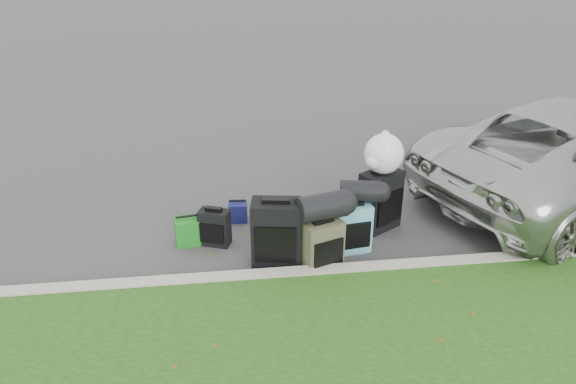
{
  "coord_description": "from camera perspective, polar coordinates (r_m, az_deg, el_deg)",
  "views": [
    {
      "loc": [
        -0.89,
        -6.24,
        3.7
      ],
      "look_at": [
        -0.1,
        0.2,
        0.55
      ],
      "focal_mm": 35.0,
      "sensor_mm": 36.0,
      "label": 1
    }
  ],
  "objects": [
    {
      "name": "suitcase_large_black_left",
      "position": [
        6.55,
        -1.19,
        -4.25
      ],
      "size": [
        0.62,
        0.43,
        0.82
      ],
      "primitive_type": "cube",
      "rotation": [
        0.0,
        0.0,
        -0.16
      ],
      "color": "black",
      "rests_on": "ground"
    },
    {
      "name": "suitcase_small_black",
      "position": [
        7.09,
        -7.45,
        -3.6
      ],
      "size": [
        0.42,
        0.32,
        0.47
      ],
      "primitive_type": "cube",
      "rotation": [
        0.0,
        0.0,
        -0.35
      ],
      "color": "black",
      "rests_on": "ground"
    },
    {
      "name": "duffel_left",
      "position": [
        6.36,
        3.54,
        -1.51
      ],
      "size": [
        0.64,
        0.45,
        0.31
      ],
      "primitive_type": "cylinder",
      "rotation": [
        0.0,
        1.57,
        0.26
      ],
      "color": "black",
      "rests_on": "suitcase_olive"
    },
    {
      "name": "curb",
      "position": [
        6.43,
        2.21,
        -8.42
      ],
      "size": [
        120.0,
        0.18,
        0.15
      ],
      "primitive_type": "cube",
      "color": "#9E937F",
      "rests_on": "ground"
    },
    {
      "name": "tote_navy",
      "position": [
        7.64,
        -5.1,
        -2.04
      ],
      "size": [
        0.26,
        0.21,
        0.27
      ],
      "primitive_type": "cube",
      "rotation": [
        0.0,
        0.0,
        -0.07
      ],
      "color": "navy",
      "rests_on": "ground"
    },
    {
      "name": "suitcase_olive",
      "position": [
        6.52,
        3.47,
        -5.46
      ],
      "size": [
        0.52,
        0.42,
        0.62
      ],
      "primitive_type": "cube",
      "rotation": [
        0.0,
        0.0,
        0.36
      ],
      "color": "#3B3A27",
      "rests_on": "ground"
    },
    {
      "name": "suitcase_teal",
      "position": [
        6.92,
        6.55,
        -3.64
      ],
      "size": [
        0.47,
        0.32,
        0.62
      ],
      "primitive_type": "cube",
      "rotation": [
        0.0,
        0.0,
        0.14
      ],
      "color": "teal",
      "rests_on": "ground"
    },
    {
      "name": "duffel_right",
      "position": [
        6.81,
        7.36,
        0.06
      ],
      "size": [
        0.52,
        0.35,
        0.27
      ],
      "primitive_type": "cylinder",
      "rotation": [
        0.0,
        1.57,
        -0.18
      ],
      "color": "black",
      "rests_on": "suitcase_teal"
    },
    {
      "name": "suitcase_large_black_right",
      "position": [
        7.43,
        9.33,
        -0.84
      ],
      "size": [
        0.62,
        0.55,
        0.8
      ],
      "primitive_type": "cube",
      "rotation": [
        0.0,
        0.0,
        0.55
      ],
      "color": "black",
      "rests_on": "ground"
    },
    {
      "name": "trash_bag",
      "position": [
        7.18,
        9.72,
        3.85
      ],
      "size": [
        0.5,
        0.5,
        0.5
      ],
      "primitive_type": "sphere",
      "color": "white",
      "rests_on": "suitcase_large_black_right"
    },
    {
      "name": "ground",
      "position": [
        7.31,
        0.97,
        -4.52
      ],
      "size": [
        120.0,
        120.0,
        0.0
      ],
      "primitive_type": "plane",
      "color": "#383535",
      "rests_on": "ground"
    },
    {
      "name": "tote_green",
      "position": [
        7.19,
        -10.14,
        -3.94
      ],
      "size": [
        0.34,
        0.29,
        0.35
      ],
      "primitive_type": "cube",
      "rotation": [
        0.0,
        0.0,
        0.16
      ],
      "color": "#1B7A1D",
      "rests_on": "ground"
    }
  ]
}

